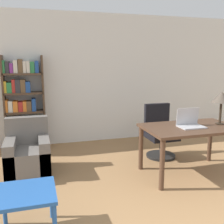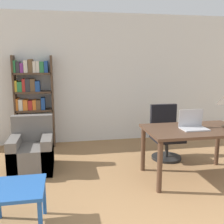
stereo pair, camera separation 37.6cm
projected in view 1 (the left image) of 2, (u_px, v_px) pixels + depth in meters
wall_back at (101, 79)px, 5.61m from camera, size 8.00×0.06×2.70m
desk at (190, 133)px, 3.97m from camera, size 1.41×0.85×0.75m
laptop at (190, 123)px, 3.92m from camera, size 0.37×0.27×0.28m
table_lamp at (222, 98)px, 4.02m from camera, size 0.30×0.30×0.51m
office_chair at (160, 133)px, 4.79m from camera, size 0.53×0.53×0.95m
side_table_blue at (27, 198)px, 2.56m from camera, size 0.56×0.57×0.47m
armchair at (28, 155)px, 4.07m from camera, size 0.65×0.72×0.84m
bookshelf at (23, 106)px, 5.08m from camera, size 0.76×0.28×1.83m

